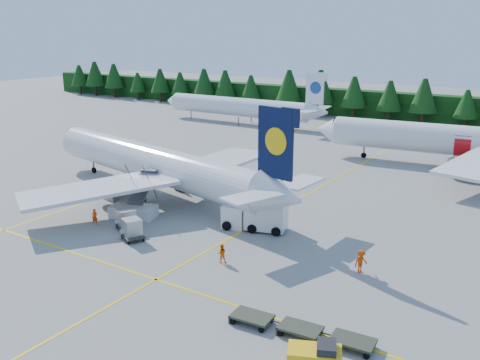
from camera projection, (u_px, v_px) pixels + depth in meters
The scene contains 16 objects.
ground at pixel (151, 240), 50.47m from camera, with size 320.00×320.00×0.00m, color gray.
taxi_stripe_a at pixel (173, 173), 73.95m from camera, with size 0.25×120.00×0.01m, color yellow.
taxi_stripe_b at pixel (303, 197), 63.45m from camera, with size 0.25×120.00×0.01m, color yellow.
taxi_stripe_cross at pixel (103, 262), 45.63m from camera, with size 80.00×0.25×0.01m, color yellow.
treeline_hedge at pixel (407, 107), 115.81m from camera, with size 220.00×4.00×6.00m, color black.
airliner_navy at pixel (148, 163), 64.38m from camera, with size 42.28×34.43×12.44m.
airliner_red at pixel (458, 141), 76.20m from camera, with size 44.02×36.05×12.81m.
airliner_far_left at pixel (233, 106), 113.61m from camera, with size 38.76×3.94×11.28m.
airstairs at pixel (135, 207), 56.87m from camera, with size 5.25×7.12×4.25m.
service_truck at pixel (255, 215), 52.89m from camera, with size 6.74×3.89×3.07m.
baggage_tug at pixel (316, 357), 31.04m from camera, with size 3.53×2.78×1.67m.
dolly_train at pixel (300, 328), 34.65m from camera, with size 9.67×2.85×0.16m.
uld_pair at pixel (129, 223), 51.55m from camera, with size 5.20×4.23×1.75m.
crew_a at pixel (95, 217), 54.33m from camera, with size 0.60×0.39×1.64m, color #FA4005.
crew_b at pixel (222, 253), 45.44m from camera, with size 0.80×0.62×1.65m, color #F35E05.
crew_c at pixel (361, 262), 43.48m from camera, with size 0.80×0.54×1.94m, color #DF4204.
Camera 1 is at (32.74, -34.81, 19.15)m, focal length 40.00 mm.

